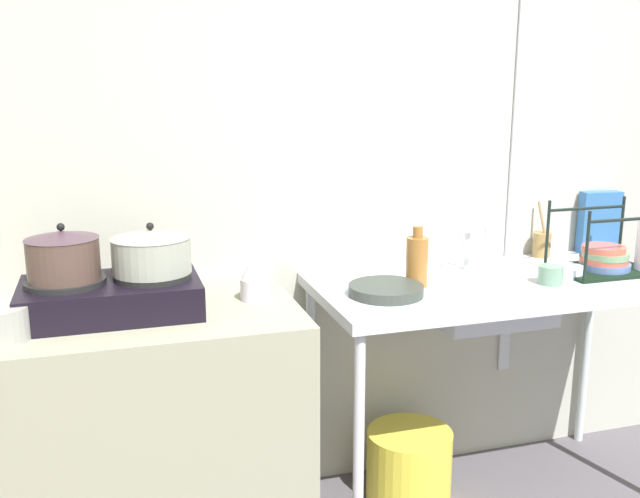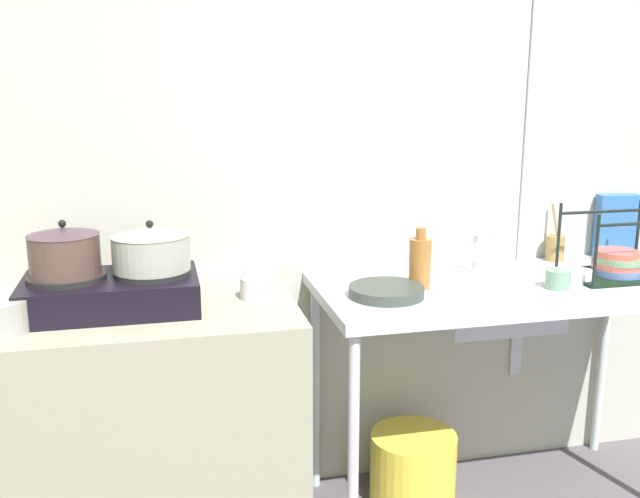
{
  "view_description": "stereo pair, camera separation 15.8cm",
  "coord_description": "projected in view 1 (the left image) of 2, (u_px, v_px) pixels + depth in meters",
  "views": [
    {
      "loc": [
        -1.26,
        -0.83,
        1.61
      ],
      "look_at": [
        -0.58,
        1.4,
        1.05
      ],
      "focal_mm": 40.0,
      "sensor_mm": 36.0,
      "label": 1
    },
    {
      "loc": [
        -1.11,
        -0.87,
        1.61
      ],
      "look_at": [
        -0.58,
        1.4,
        1.05
      ],
      "focal_mm": 40.0,
      "sensor_mm": 36.0,
      "label": 2
    }
  ],
  "objects": [
    {
      "name": "wall_back",
      "position": [
        431.0,
        164.0,
        2.85
      ],
      "size": [
        4.52,
        0.1,
        2.56
      ],
      "primitive_type": "cube",
      "color": "#B2B0A4",
      "rests_on": "ground"
    },
    {
      "name": "faucet",
      "position": [
        473.0,
        238.0,
        2.71
      ],
      "size": [
        0.12,
        0.07,
        0.21
      ],
      "color": "silver",
      "rests_on": "counter_sink"
    },
    {
      "name": "counter_concrete",
      "position": [
        134.0,
        441.0,
        2.35
      ],
      "size": [
        1.09,
        0.63,
        0.89
      ],
      "primitive_type": "cube",
      "color": "gray",
      "rests_on": "ground"
    },
    {
      "name": "counter_sink",
      "position": [
        496.0,
        298.0,
        2.65
      ],
      "size": [
        1.36,
        0.63,
        0.89
      ],
      "color": "silver",
      "rests_on": "ground"
    },
    {
      "name": "pot_on_right_burner",
      "position": [
        151.0,
        251.0,
        2.23
      ],
      "size": [
        0.25,
        0.25,
        0.16
      ],
      "color": "gray",
      "rests_on": "stove"
    },
    {
      "name": "sink_basin",
      "position": [
        488.0,
        301.0,
        2.63
      ],
      "size": [
        0.43,
        0.3,
        0.15
      ],
      "primitive_type": "cube",
      "color": "silver",
      "rests_on": "counter_sink"
    },
    {
      "name": "small_bowl_on_drainboard",
      "position": [
        564.0,
        271.0,
        2.68
      ],
      "size": [
        0.15,
        0.15,
        0.04
      ],
      "primitive_type": "cylinder",
      "color": "white",
      "rests_on": "counter_sink"
    },
    {
      "name": "cup_by_rack",
      "position": [
        550.0,
        275.0,
        2.57
      ],
      "size": [
        0.09,
        0.09,
        0.07
      ],
      "primitive_type": "cylinder",
      "color": "slate",
      "rests_on": "counter_sink"
    },
    {
      "name": "cereal_box",
      "position": [
        599.0,
        222.0,
        3.03
      ],
      "size": [
        0.18,
        0.08,
        0.26
      ],
      "primitive_type": "cube",
      "rotation": [
        0.0,
        0.0,
        -0.12
      ],
      "color": "#3166A6",
      "rests_on": "counter_sink"
    },
    {
      "name": "bucket_on_floor",
      "position": [
        409.0,
        465.0,
        2.79
      ],
      "size": [
        0.33,
        0.33,
        0.28
      ],
      "primitive_type": "cylinder",
      "color": "yellow",
      "rests_on": "ground"
    },
    {
      "name": "utensil_jar",
      "position": [
        542.0,
        244.0,
        2.96
      ],
      "size": [
        0.07,
        0.07,
        0.23
      ],
      "color": "olive",
      "rests_on": "counter_sink"
    },
    {
      "name": "stove",
      "position": [
        111.0,
        296.0,
        2.22
      ],
      "size": [
        0.54,
        0.33,
        0.13
      ],
      "color": "black",
      "rests_on": "counter_concrete"
    },
    {
      "name": "frying_pan",
      "position": [
        386.0,
        290.0,
        2.43
      ],
      "size": [
        0.26,
        0.26,
        0.04
      ],
      "primitive_type": "cylinder",
      "color": "#343A34",
      "rests_on": "counter_sink"
    },
    {
      "name": "dish_rack",
      "position": [
        604.0,
        259.0,
        2.73
      ],
      "size": [
        0.37,
        0.26,
        0.27
      ],
      "color": "black",
      "rests_on": "counter_sink"
    },
    {
      "name": "bottle_by_sink",
      "position": [
        417.0,
        261.0,
        2.53
      ],
      "size": [
        0.08,
        0.08,
        0.22
      ],
      "color": "#95602B",
      "rests_on": "counter_sink"
    },
    {
      "name": "pot_on_left_burner",
      "position": [
        63.0,
        255.0,
        2.15
      ],
      "size": [
        0.22,
        0.22,
        0.17
      ],
      "color": "#4E3931",
      "rests_on": "stove"
    },
    {
      "name": "wall_metal_strip",
      "position": [
        518.0,
        131.0,
        2.86
      ],
      "size": [
        0.05,
        0.01,
        2.05
      ],
      "primitive_type": "cube",
      "color": "silver"
    },
    {
      "name": "percolator",
      "position": [
        255.0,
        278.0,
        2.37
      ],
      "size": [
        0.1,
        0.1,
        0.16
      ],
      "color": "silver",
      "rests_on": "counter_concrete"
    }
  ]
}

